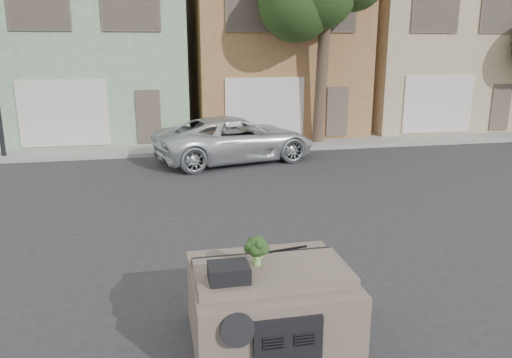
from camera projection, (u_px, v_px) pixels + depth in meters
name	position (u px, v px, depth m)	size (l,w,h in m)	color
ground_plane	(233.00, 253.00, 9.47)	(120.00, 120.00, 0.00)	#303033
sidewalk	(191.00, 146.00, 19.39)	(40.00, 3.00, 0.15)	gray
townhouse_mint	(99.00, 47.00, 21.55)	(7.20, 8.20, 7.55)	#87AC86
townhouse_tan	(268.00, 47.00, 23.01)	(7.20, 8.20, 7.55)	#996A40
townhouse_beige	(417.00, 47.00, 24.47)	(7.20, 8.20, 7.55)	tan
silver_pickup	(236.00, 161.00, 17.16)	(2.52, 5.47, 1.52)	silver
tree_near	(323.00, 34.00, 18.63)	(4.40, 4.00, 8.50)	#233C17
car_dashboard	(269.00, 304.00, 6.49)	(2.00, 1.80, 1.12)	#6B5B50
instrument_hump	(229.00, 272.00, 5.87)	(0.48, 0.38, 0.20)	black
wiper_arm	(284.00, 250.00, 6.75)	(0.70, 0.03, 0.02)	black
broccoli	(257.00, 250.00, 6.26)	(0.32, 0.32, 0.40)	#1D3515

